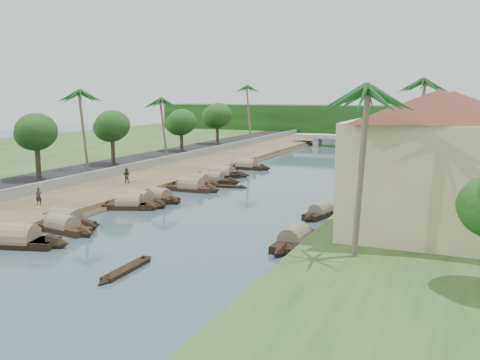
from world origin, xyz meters
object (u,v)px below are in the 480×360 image
at_px(person_near, 39,196).
at_px(sampan_0, 16,240).
at_px(sampan_1, 16,240).
at_px(building_near, 436,164).
at_px(bridge, 360,139).

bearing_deg(person_near, sampan_0, -75.80).
height_order(sampan_0, sampan_1, sampan_1).
height_order(building_near, sampan_1, building_near).
distance_m(sampan_0, person_near, 10.98).
relative_size(building_near, person_near, 9.00).
xyz_separation_m(sampan_0, sampan_1, (0.18, -0.18, 0.00)).
distance_m(building_near, sampan_0, 30.57).
height_order(bridge, building_near, building_near).
bearing_deg(building_near, bridge, 104.39).
height_order(bridge, sampan_1, bridge).
distance_m(sampan_0, sampan_1, 0.25).
bearing_deg(building_near, sampan_0, -161.18).
bearing_deg(person_near, bridge, 57.37).
distance_m(building_near, sampan_1, 30.45).
height_order(sampan_1, person_near, person_near).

